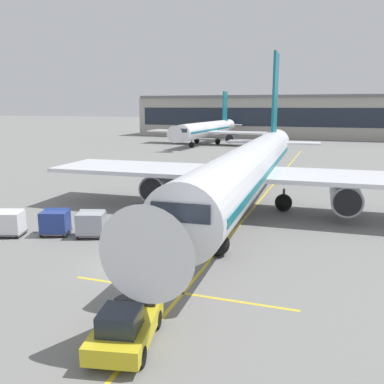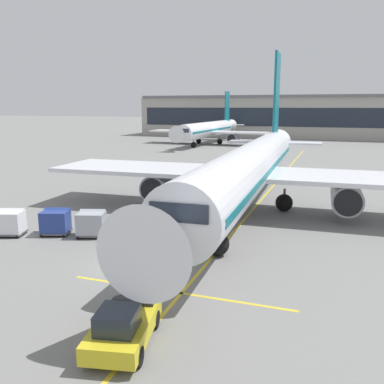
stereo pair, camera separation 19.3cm
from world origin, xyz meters
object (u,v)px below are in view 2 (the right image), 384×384
(baggage_cart_lead, at_px, (134,223))
(ground_crew_by_loader, at_px, (169,221))
(pushback_tug, at_px, (124,325))
(parked_airplane, at_px, (250,168))
(distant_airplane, at_px, (208,130))
(safety_cone_engine_keepout, at_px, (190,204))
(ground_crew_by_carts, at_px, (135,227))
(baggage_cart_fourth, at_px, (10,222))
(baggage_cart_third, at_px, (55,221))
(baggage_cart_second, at_px, (91,223))
(belt_loader, at_px, (171,218))

(baggage_cart_lead, distance_m, ground_crew_by_loader, 2.56)
(baggage_cart_lead, distance_m, pushback_tug, 14.21)
(parked_airplane, distance_m, distant_airplane, 66.10)
(pushback_tug, height_order, safety_cone_engine_keepout, pushback_tug)
(baggage_cart_lead, xyz_separation_m, distant_airplane, (-16.69, 71.87, 2.50))
(ground_crew_by_carts, bearing_deg, baggage_cart_fourth, -168.61)
(baggage_cart_third, bearing_deg, ground_crew_by_loader, 19.56)
(baggage_cart_second, relative_size, baggage_cart_third, 1.00)
(belt_loader, distance_m, pushback_tug, 15.96)
(parked_airplane, relative_size, ground_crew_by_carts, 27.03)
(baggage_cart_second, bearing_deg, ground_crew_by_loader, 24.56)
(parked_airplane, height_order, baggage_cart_second, parked_airplane)
(belt_loader, height_order, ground_crew_by_carts, belt_loader)
(pushback_tug, xyz_separation_m, ground_crew_by_carts, (-5.51, 11.82, 0.17))
(pushback_tug, relative_size, safety_cone_engine_keepout, 7.08)
(baggage_cart_fourth, height_order, ground_crew_by_loader, baggage_cart_fourth)
(ground_crew_by_loader, bearing_deg, ground_crew_by_carts, -127.21)
(baggage_cart_third, bearing_deg, baggage_cart_second, 9.39)
(baggage_cart_lead, xyz_separation_m, safety_cone_engine_keepout, (0.90, 9.45, -0.68))
(belt_loader, relative_size, distant_airplane, 0.14)
(parked_airplane, bearing_deg, ground_crew_by_loader, -115.19)
(distant_airplane, bearing_deg, ground_crew_by_loader, -74.98)
(baggage_cart_lead, height_order, baggage_cart_second, same)
(baggage_cart_third, bearing_deg, ground_crew_by_carts, 5.34)
(baggage_cart_third, height_order, distant_airplane, distant_airplane)
(pushback_tug, height_order, ground_crew_by_loader, pushback_tug)
(pushback_tug, distance_m, distant_airplane, 87.76)
(belt_loader, height_order, baggage_cart_lead, belt_loader)
(baggage_cart_lead, distance_m, ground_crew_by_carts, 1.18)
(baggage_cart_second, bearing_deg, baggage_cart_fourth, -163.30)
(baggage_cart_lead, bearing_deg, distant_airplane, 103.08)
(belt_loader, distance_m, baggage_cart_third, 8.52)
(baggage_cart_third, height_order, pushback_tug, baggage_cart_third)
(ground_crew_by_loader, bearing_deg, baggage_cart_second, -155.44)
(parked_airplane, distance_m, safety_cone_engine_keepout, 6.56)
(parked_airplane, relative_size, baggage_cart_second, 16.69)
(parked_airplane, height_order, distant_airplane, parked_airplane)
(parked_airplane, relative_size, safety_cone_engine_keepout, 70.61)
(belt_loader, distance_m, baggage_cart_fourth, 11.79)
(belt_loader, relative_size, baggage_cart_second, 1.88)
(baggage_cart_third, xyz_separation_m, ground_crew_by_carts, (6.18, 0.58, -0.00))
(pushback_tug, height_order, distant_airplane, distant_airplane)
(ground_crew_by_loader, bearing_deg, distant_airplane, 105.02)
(baggage_cart_fourth, distance_m, distant_airplane, 75.22)
(parked_airplane, xyz_separation_m, belt_loader, (-4.52, -7.37, -3.05))
(safety_cone_engine_keepout, height_order, distant_airplane, distant_airplane)
(safety_cone_engine_keepout, bearing_deg, belt_loader, -82.20)
(baggage_cart_third, distance_m, distant_airplane, 74.34)
(safety_cone_engine_keepout, bearing_deg, parked_airplane, 4.89)
(belt_loader, relative_size, pushback_tug, 1.12)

